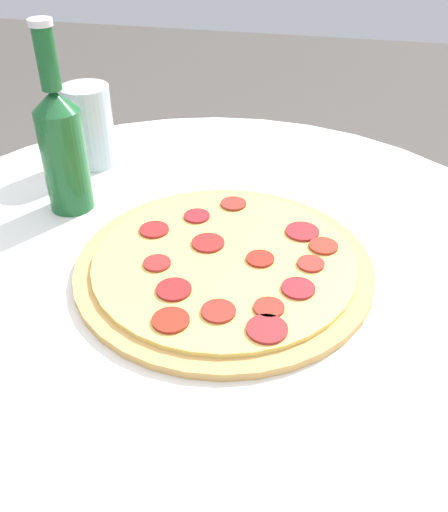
% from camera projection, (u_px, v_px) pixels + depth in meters
% --- Properties ---
extents(table, '(0.90, 0.90, 0.77)m').
position_uv_depth(table, '(209.00, 370.00, 0.83)').
color(table, silver).
rests_on(table, ground_plane).
extents(pizza, '(0.36, 0.36, 0.02)m').
position_uv_depth(pizza, '(224.00, 264.00, 0.69)').
color(pizza, tan).
rests_on(pizza, table).
extents(beer_bottle, '(0.06, 0.06, 0.25)m').
position_uv_depth(beer_bottle, '(62.00, 144.00, 0.76)').
color(beer_bottle, '#195628').
rests_on(beer_bottle, table).
extents(drinking_glass, '(0.07, 0.07, 0.13)m').
position_uv_depth(drinking_glass, '(90.00, 126.00, 0.89)').
color(drinking_glass, '#ADBCC6').
rests_on(drinking_glass, table).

